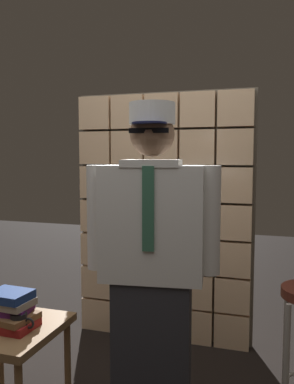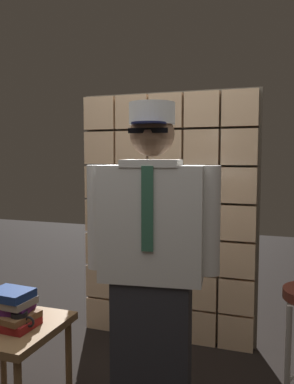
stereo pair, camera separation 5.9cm
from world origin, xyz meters
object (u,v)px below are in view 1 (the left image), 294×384
Objects in this scene: side_table at (7,340)px; book_stack at (10,311)px; coffee_mug at (20,323)px; standing_person at (152,266)px.

side_table is 2.17× the size of book_stack.
side_table is 4.60× the size of coffee_mug.
standing_person is 0.70m from coffee_mug.
standing_person is at bearing 18.12° from side_table.
standing_person is 2.92× the size of side_table.
book_stack is 0.09m from coffee_mug.
coffee_mug is (-0.59, -0.28, -0.26)m from standing_person.
coffee_mug is (0.11, -0.05, 0.13)m from side_table.
standing_person is 6.34× the size of book_stack.
standing_person reaches higher than side_table.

